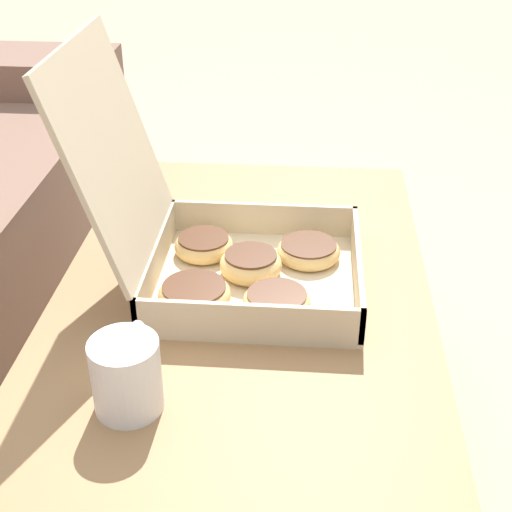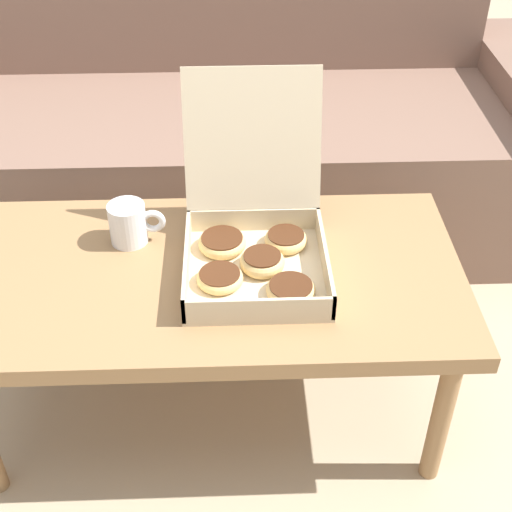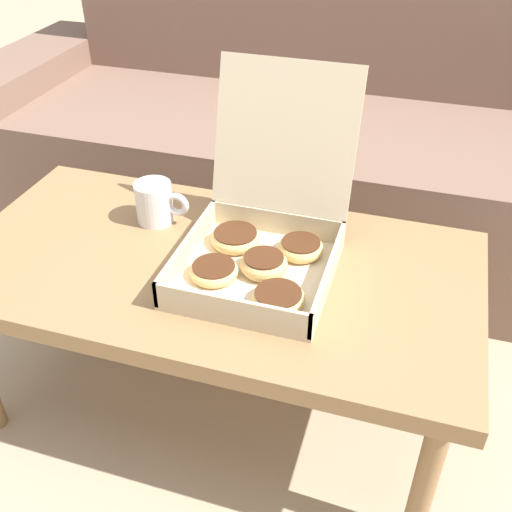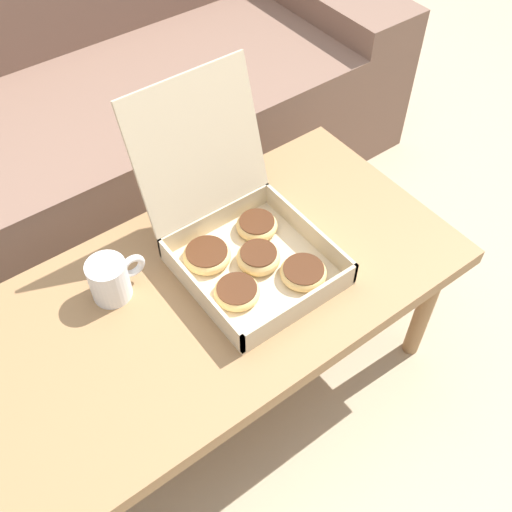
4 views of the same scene
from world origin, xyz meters
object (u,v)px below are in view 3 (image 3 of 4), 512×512
Objects in this scene: couch at (307,145)px; pastry_box at (262,240)px; coffee_table at (214,278)px; coffee_mug at (156,203)px.

couch reaches higher than pastry_box.
couch reaches higher than coffee_table.
coffee_table is at bearing -90.00° from couch.
coffee_table is at bearing -32.25° from coffee_mug.
pastry_box is (0.10, 0.03, 0.10)m from coffee_table.
pastry_box is at bearing 15.60° from coffee_table.
coffee_mug is (-0.18, -0.77, 0.18)m from couch.
coffee_table is 0.14m from pastry_box.
coffee_table is (0.00, -0.89, 0.09)m from couch.
coffee_mug is at bearing 162.96° from pastry_box.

